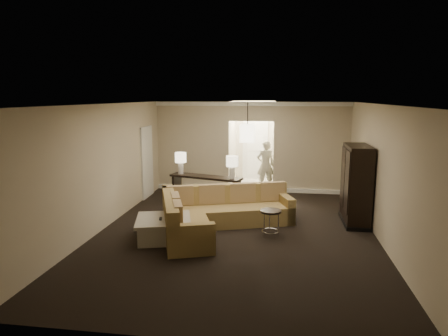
% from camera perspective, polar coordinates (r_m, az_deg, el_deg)
% --- Properties ---
extents(ground, '(8.00, 8.00, 0.00)m').
position_cam_1_polar(ground, '(8.91, 1.72, -9.21)').
color(ground, black).
rests_on(ground, ground).
extents(wall_back, '(6.00, 0.04, 2.80)m').
position_cam_1_polar(wall_back, '(12.49, 3.87, 3.01)').
color(wall_back, '#C3B394').
rests_on(wall_back, ground).
extents(wall_front, '(6.00, 0.04, 2.80)m').
position_cam_1_polar(wall_front, '(4.72, -3.86, -9.18)').
color(wall_front, '#C3B394').
rests_on(wall_front, ground).
extents(wall_left, '(0.04, 8.00, 2.80)m').
position_cam_1_polar(wall_left, '(9.37, -16.78, 0.17)').
color(wall_left, '#C3B394').
rests_on(wall_left, ground).
extents(wall_right, '(0.04, 8.00, 2.80)m').
position_cam_1_polar(wall_right, '(8.74, 21.71, -0.83)').
color(wall_right, '#C3B394').
rests_on(wall_right, ground).
extents(ceiling, '(6.00, 8.00, 0.02)m').
position_cam_1_polar(ceiling, '(8.41, 1.82, 9.09)').
color(ceiling, white).
rests_on(ceiling, wall_back).
extents(crown_molding, '(6.00, 0.10, 0.12)m').
position_cam_1_polar(crown_molding, '(12.34, 3.93, 9.12)').
color(crown_molding, white).
rests_on(crown_molding, wall_back).
extents(baseboard, '(6.00, 0.10, 0.12)m').
position_cam_1_polar(baseboard, '(12.68, 3.78, -3.04)').
color(baseboard, white).
rests_on(baseboard, ground).
extents(side_door, '(0.05, 0.90, 2.10)m').
position_cam_1_polar(side_door, '(11.97, -10.93, 0.84)').
color(side_door, white).
rests_on(side_door, ground).
extents(foyer, '(1.44, 2.02, 2.80)m').
position_cam_1_polar(foyer, '(13.83, 4.30, 3.29)').
color(foyer, silver).
rests_on(foyer, ground).
extents(sectional_sofa, '(3.17, 3.15, 0.90)m').
position_cam_1_polar(sectional_sofa, '(9.03, -1.24, -6.55)').
color(sectional_sofa, brown).
rests_on(sectional_sofa, ground).
extents(coffee_table, '(1.37, 1.37, 0.47)m').
position_cam_1_polar(coffee_table, '(8.57, -8.61, -8.49)').
color(coffee_table, beige).
rests_on(coffee_table, ground).
extents(console_table, '(2.10, 1.03, 0.79)m').
position_cam_1_polar(console_table, '(11.09, -2.61, -2.77)').
color(console_table, black).
rests_on(console_table, ground).
extents(armoire, '(0.55, 1.29, 1.85)m').
position_cam_1_polar(armoire, '(9.82, 18.32, -2.51)').
color(armoire, black).
rests_on(armoire, ground).
extents(drink_table, '(0.45, 0.45, 0.57)m').
position_cam_1_polar(drink_table, '(8.66, 6.69, -7.03)').
color(drink_table, black).
rests_on(drink_table, ground).
extents(table_lamp_left, '(0.32, 0.32, 0.61)m').
position_cam_1_polar(table_lamp_left, '(11.33, -6.22, 1.20)').
color(table_lamp_left, white).
rests_on(table_lamp_left, console_table).
extents(table_lamp_right, '(0.32, 0.32, 0.61)m').
position_cam_1_polar(table_lamp_right, '(10.61, 1.17, 0.65)').
color(table_lamp_right, white).
rests_on(table_lamp_right, console_table).
extents(pendant_light, '(0.38, 0.38, 1.09)m').
position_cam_1_polar(pendant_light, '(11.14, 3.38, 5.00)').
color(pendant_light, black).
rests_on(pendant_light, ceiling).
extents(person, '(0.73, 0.59, 1.75)m').
position_cam_1_polar(person, '(12.83, 5.95, 0.81)').
color(person, beige).
rests_on(person, ground).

